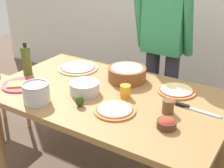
# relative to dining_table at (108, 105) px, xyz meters

# --- Properties ---
(dining_table) EXTENTS (1.60, 0.96, 0.76)m
(dining_table) POSITION_rel_dining_table_xyz_m (0.00, 0.00, 0.00)
(dining_table) COLOR olive
(dining_table) RESTS_ON ground
(person_cook) EXTENTS (0.49, 0.25, 1.62)m
(person_cook) POSITION_rel_dining_table_xyz_m (0.06, 0.76, 0.27)
(person_cook) COLOR #2D2D38
(person_cook) RESTS_ON ground
(pizza_raw_on_board) EXTENTS (0.32, 0.32, 0.02)m
(pizza_raw_on_board) POSITION_rel_dining_table_xyz_m (-0.45, 0.24, 0.10)
(pizza_raw_on_board) COLOR beige
(pizza_raw_on_board) RESTS_ON dining_table
(pizza_cooked_on_tray) EXTENTS (0.26, 0.26, 0.02)m
(pizza_cooked_on_tray) POSITION_rel_dining_table_xyz_m (0.17, -0.18, 0.10)
(pizza_cooked_on_tray) COLOR #C67A33
(pizza_cooked_on_tray) RESTS_ON dining_table
(pizza_second_cooked) EXTENTS (0.27, 0.27, 0.02)m
(pizza_second_cooked) POSITION_rel_dining_table_xyz_m (0.38, 0.27, 0.10)
(pizza_second_cooked) COLOR #C67A33
(pizza_second_cooked) RESTS_ON dining_table
(plate_with_slice) EXTENTS (0.26, 0.26, 0.02)m
(plate_with_slice) POSITION_rel_dining_table_xyz_m (-0.60, -0.23, 0.10)
(plate_with_slice) COLOR red
(plate_with_slice) RESTS_ON dining_table
(popcorn_bowl) EXTENTS (0.28, 0.28, 0.11)m
(popcorn_bowl) POSITION_rel_dining_table_xyz_m (-0.00, 0.26, 0.15)
(popcorn_bowl) COLOR brown
(popcorn_bowl) RESTS_ON dining_table
(mixing_bowl_steel) EXTENTS (0.20, 0.20, 0.08)m
(mixing_bowl_steel) POSITION_rel_dining_table_xyz_m (-0.14, -0.08, 0.13)
(mixing_bowl_steel) COLOR #B7B7BC
(mixing_bowl_steel) RESTS_ON dining_table
(small_sauce_bowl) EXTENTS (0.11, 0.11, 0.06)m
(small_sauce_bowl) POSITION_rel_dining_table_xyz_m (0.50, -0.18, 0.12)
(small_sauce_bowl) COLOR #4C2D1E
(small_sauce_bowl) RESTS_ON dining_table
(olive_oil_bottle) EXTENTS (0.07, 0.07, 0.26)m
(olive_oil_bottle) POSITION_rel_dining_table_xyz_m (-0.70, -0.05, 0.20)
(olive_oil_bottle) COLOR #47561E
(olive_oil_bottle) RESTS_ON dining_table
(steel_pot) EXTENTS (0.17, 0.17, 0.13)m
(steel_pot) POSITION_rel_dining_table_xyz_m (-0.32, -0.35, 0.16)
(steel_pot) COLOR #B7B7BC
(steel_pot) RESTS_ON dining_table
(cup_orange) EXTENTS (0.07, 0.07, 0.08)m
(cup_orange) POSITION_rel_dining_table_xyz_m (0.12, 0.02, 0.13)
(cup_orange) COLOR orange
(cup_orange) RESTS_ON dining_table
(cup_small_brown) EXTENTS (0.07, 0.07, 0.08)m
(cup_small_brown) POSITION_rel_dining_table_xyz_m (0.44, -0.03, 0.13)
(cup_small_brown) COLOR brown
(cup_small_brown) RESTS_ON dining_table
(chef_knife) EXTENTS (0.29, 0.04, 0.02)m
(chef_knife) POSITION_rel_dining_table_xyz_m (0.55, 0.09, 0.10)
(chef_knife) COLOR silver
(chef_knife) RESTS_ON dining_table
(avocado) EXTENTS (0.06, 0.06, 0.07)m
(avocado) POSITION_rel_dining_table_xyz_m (-0.05, -0.24, 0.13)
(avocado) COLOR #2D4219
(avocado) RESTS_ON dining_table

